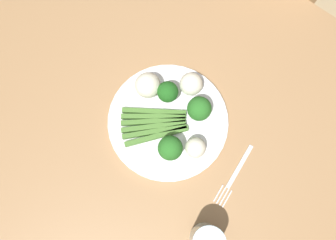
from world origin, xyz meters
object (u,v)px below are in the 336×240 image
broccoli_front (170,148)px  fork (234,175)px  asparagus_bundle (154,124)px  broccoli_outer_edge (168,92)px  dining_table (165,139)px  cauliflower_near_center (191,84)px  cauliflower_back_right (148,85)px  cauliflower_near_fork (195,148)px  plate (168,121)px  broccoli_front_left (199,109)px

broccoli_front → fork: 0.17m
asparagus_bundle → broccoli_outer_edge: broccoli_outer_edge is taller
dining_table → asparagus_bundle: (0.03, 0.00, 0.10)m
cauliflower_near_center → cauliflower_back_right: size_ratio=0.90×
cauliflower_near_fork → cauliflower_back_right: cauliflower_back_right is taller
asparagus_bundle → cauliflower_near_fork: bearing=142.6°
plate → broccoli_front_left: 0.09m
dining_table → plate: (0.01, -0.03, 0.09)m
broccoli_front → cauliflower_near_fork: bearing=-138.0°
asparagus_bundle → fork: size_ratio=0.98×
broccoli_outer_edge → cauliflower_back_right: 0.05m
cauliflower_near_center → cauliflower_near_fork: (-0.10, 0.12, -0.00)m
asparagus_bundle → fork: asparagus_bundle is taller
dining_table → fork: size_ratio=8.98×
plate → broccoli_front_left: broccoli_front_left is taller
plate → broccoli_front: size_ratio=4.20×
plate → asparagus_bundle: asparagus_bundle is taller
broccoli_outer_edge → fork: bearing=168.0°
broccoli_front_left → cauliflower_near_center: 0.07m
cauliflower_near_center → cauliflower_near_fork: bearing=131.2°
broccoli_front → broccoli_outer_edge: bearing=-49.1°
cauliflower_near_center → fork: cauliflower_near_center is taller
asparagus_bundle → broccoli_outer_edge: 0.08m
broccoli_front → fork: (-0.16, -0.05, -0.05)m
asparagus_bundle → broccoli_front_left: 0.12m
broccoli_front_left → fork: size_ratio=0.43×
plate → cauliflower_near_fork: size_ratio=6.05×
broccoli_outer_edge → cauliflower_near_fork: size_ratio=1.29×
plate → cauliflower_near_fork: (-0.09, 0.02, 0.03)m
broccoli_front → cauliflower_back_right: size_ratio=1.12×
cauliflower_near_center → broccoli_front_left: bearing=142.7°
asparagus_bundle → cauliflower_near_fork: cauliflower_near_fork is taller
dining_table → fork: 0.22m
broccoli_outer_edge → asparagus_bundle: bearing=103.8°
asparagus_bundle → broccoli_front: (-0.07, 0.03, 0.03)m
plate → cauliflower_near_fork: bearing=170.3°
cauliflower_near_center → dining_table: bearing=98.9°
broccoli_front_left → fork: broccoli_front_left is taller
broccoli_outer_edge → plate: bearing=129.1°
cauliflower_near_center → cauliflower_back_right: (0.08, 0.07, 0.00)m
cauliflower_near_center → plate: bearing=94.8°
plate → cauliflower_near_center: bearing=-85.2°
asparagus_bundle → cauliflower_back_right: size_ratio=2.57×
cauliflower_near_center → fork: size_ratio=0.35×
cauliflower_near_fork → cauliflower_back_right: 0.19m
asparagus_bundle → broccoli_front_left: bearing=-170.5°
broccoli_front_left → fork: (-0.16, 0.06, -0.05)m
broccoli_front_left → fork: bearing=158.1°
asparagus_bundle → broccoli_outer_edge: (0.02, -0.08, 0.03)m
dining_table → broccoli_front_left: size_ratio=20.77×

